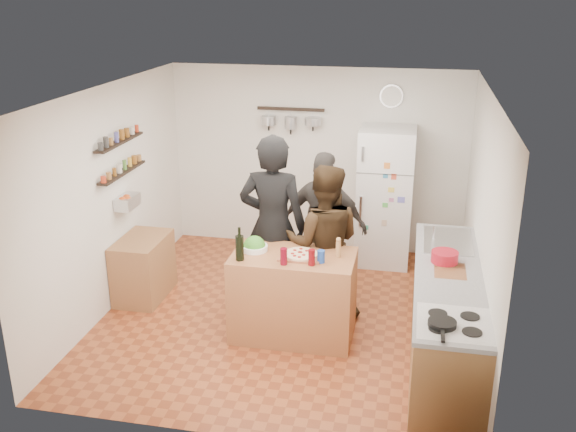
% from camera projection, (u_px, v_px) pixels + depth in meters
% --- Properties ---
extents(room_shell, '(4.20, 4.20, 4.20)m').
position_uv_depth(room_shell, '(293.00, 199.00, 7.13)').
color(room_shell, brown).
rests_on(room_shell, ground).
extents(prep_island, '(1.25, 0.72, 0.91)m').
position_uv_depth(prep_island, '(293.00, 295.00, 6.65)').
color(prep_island, '#9B5F38').
rests_on(prep_island, floor).
extents(pizza_board, '(0.42, 0.34, 0.02)m').
position_uv_depth(pizza_board, '(301.00, 256.00, 6.46)').
color(pizza_board, brown).
rests_on(pizza_board, prep_island).
extents(pizza, '(0.34, 0.34, 0.02)m').
position_uv_depth(pizza, '(301.00, 254.00, 6.46)').
color(pizza, beige).
rests_on(pizza, pizza_board).
extents(salad_bowl, '(0.27, 0.27, 0.05)m').
position_uv_depth(salad_bowl, '(254.00, 248.00, 6.61)').
color(salad_bowl, white).
rests_on(salad_bowl, prep_island).
extents(wine_bottle, '(0.08, 0.08, 0.26)m').
position_uv_depth(wine_bottle, '(240.00, 248.00, 6.35)').
color(wine_bottle, black).
rests_on(wine_bottle, prep_island).
extents(wine_glass_near, '(0.07, 0.07, 0.17)m').
position_uv_depth(wine_glass_near, '(284.00, 256.00, 6.26)').
color(wine_glass_near, '#5C0716').
rests_on(wine_glass_near, prep_island).
extents(wine_glass_far, '(0.07, 0.07, 0.16)m').
position_uv_depth(wine_glass_far, '(312.00, 257.00, 6.25)').
color(wine_glass_far, '#60080D').
rests_on(wine_glass_far, prep_island).
extents(pepper_mill, '(0.05, 0.05, 0.17)m').
position_uv_depth(pepper_mill, '(338.00, 249.00, 6.43)').
color(pepper_mill, '#A87746').
rests_on(pepper_mill, prep_island).
extents(salt_canister, '(0.08, 0.08, 0.13)m').
position_uv_depth(salt_canister, '(321.00, 257.00, 6.31)').
color(salt_canister, '#1A3E93').
rests_on(salt_canister, prep_island).
extents(person_left, '(0.75, 0.50, 2.04)m').
position_uv_depth(person_left, '(273.00, 226.00, 6.97)').
color(person_left, black).
rests_on(person_left, floor).
extents(person_center, '(0.91, 0.74, 1.75)m').
position_uv_depth(person_center, '(323.00, 243.00, 6.89)').
color(person_center, black).
rests_on(person_center, floor).
extents(person_back, '(1.08, 0.60, 1.73)m').
position_uv_depth(person_back, '(324.00, 225.00, 7.43)').
color(person_back, '#312D2B').
rests_on(person_back, floor).
extents(counter_run, '(0.63, 2.63, 0.90)m').
position_uv_depth(counter_run, '(446.00, 318.00, 6.22)').
color(counter_run, '#9E7042').
rests_on(counter_run, floor).
extents(stove_top, '(0.60, 0.62, 0.02)m').
position_uv_depth(stove_top, '(454.00, 324.00, 5.18)').
color(stove_top, white).
rests_on(stove_top, counter_run).
extents(skillet, '(0.23, 0.23, 0.04)m').
position_uv_depth(skillet, '(442.00, 323.00, 5.13)').
color(skillet, black).
rests_on(skillet, stove_top).
extents(sink, '(0.50, 0.80, 0.03)m').
position_uv_depth(sink, '(448.00, 241.00, 6.84)').
color(sink, silver).
rests_on(sink, counter_run).
extents(cutting_board, '(0.30, 0.40, 0.02)m').
position_uv_depth(cutting_board, '(450.00, 271.00, 6.13)').
color(cutting_board, '#925A35').
rests_on(cutting_board, counter_run).
extents(red_bowl, '(0.26, 0.26, 0.11)m').
position_uv_depth(red_bowl, '(445.00, 257.00, 6.30)').
color(red_bowl, '#A51222').
rests_on(red_bowl, counter_run).
extents(fridge, '(0.70, 0.68, 1.80)m').
position_uv_depth(fridge, '(385.00, 197.00, 8.32)').
color(fridge, white).
rests_on(fridge, floor).
extents(wall_clock, '(0.30, 0.03, 0.30)m').
position_uv_depth(wall_clock, '(391.00, 96.00, 8.20)').
color(wall_clock, silver).
rests_on(wall_clock, back_wall).
extents(spice_shelf_lower, '(0.12, 1.00, 0.02)m').
position_uv_depth(spice_shelf_lower, '(122.00, 172.00, 7.23)').
color(spice_shelf_lower, black).
rests_on(spice_shelf_lower, left_wall).
extents(spice_shelf_upper, '(0.12, 1.00, 0.02)m').
position_uv_depth(spice_shelf_upper, '(120.00, 142.00, 7.11)').
color(spice_shelf_upper, black).
rests_on(spice_shelf_upper, left_wall).
extents(produce_basket, '(0.18, 0.35, 0.14)m').
position_uv_depth(produce_basket, '(127.00, 202.00, 7.34)').
color(produce_basket, silver).
rests_on(produce_basket, left_wall).
extents(side_table, '(0.50, 0.80, 0.73)m').
position_uv_depth(side_table, '(144.00, 268.00, 7.52)').
color(side_table, '#996440').
rests_on(side_table, floor).
extents(pot_rack, '(0.90, 0.04, 0.04)m').
position_uv_depth(pot_rack, '(291.00, 109.00, 8.44)').
color(pot_rack, black).
rests_on(pot_rack, back_wall).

